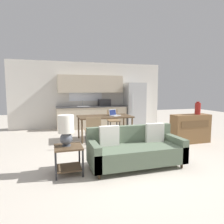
{
  "coord_description": "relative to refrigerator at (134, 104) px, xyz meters",
  "views": [
    {
      "loc": [
        -1.61,
        -3.74,
        1.56
      ],
      "look_at": [
        0.0,
        1.5,
        0.95
      ],
      "focal_mm": 32.0,
      "sensor_mm": 36.0,
      "label": 1
    }
  ],
  "objects": [
    {
      "name": "laptop",
      "position": [
        -1.55,
        -1.96,
        -0.14
      ],
      "size": [
        0.4,
        0.38,
        0.2
      ],
      "rotation": [
        0.0,
        0.0,
        0.53
      ],
      "color": "#B7BABC",
      "rests_on": "dining_table"
    },
    {
      "name": "vase",
      "position": [
        0.64,
        -3.15,
        0.09
      ],
      "size": [
        0.16,
        0.16,
        0.38
      ],
      "color": "maroon",
      "rests_on": "credenza"
    },
    {
      "name": "ground_plane",
      "position": [
        -1.87,
        -4.24,
        -0.93
      ],
      "size": [
        20.0,
        20.0,
        0.0
      ],
      "primitive_type": "plane",
      "color": "beige"
    },
    {
      "name": "table_lamp",
      "position": [
        -3.22,
        -4.27,
        -0.08
      ],
      "size": [
        0.29,
        0.29,
        0.58
      ],
      "color": "#4C515B",
      "rests_on": "side_table"
    },
    {
      "name": "refrigerator",
      "position": [
        0.0,
        0.0,
        0.0
      ],
      "size": [
        0.81,
        0.71,
        1.86
      ],
      "color": "#B7BABC",
      "rests_on": "ground_plane"
    },
    {
      "name": "dining_chair_near_left",
      "position": [
        -2.4,
        -2.71,
        -0.44
      ],
      "size": [
        0.45,
        0.45,
        0.84
      ],
      "rotation": [
        0.0,
        0.0,
        3.07
      ],
      "color": "#997A56",
      "rests_on": "ground_plane"
    },
    {
      "name": "kitchen_counter",
      "position": [
        -1.86,
        0.09,
        -0.09
      ],
      "size": [
        2.84,
        0.65,
        2.15
      ],
      "color": "beige",
      "rests_on": "ground_plane"
    },
    {
      "name": "dining_table",
      "position": [
        -1.86,
        -1.93,
        -0.25
      ],
      "size": [
        1.68,
        0.87,
        0.74
      ],
      "color": "brown",
      "rests_on": "ground_plane"
    },
    {
      "name": "side_table",
      "position": [
        -3.19,
        -4.3,
        -0.57
      ],
      "size": [
        0.5,
        0.5,
        0.52
      ],
      "color": "brown",
      "rests_on": "ground_plane"
    },
    {
      "name": "credenza",
      "position": [
        0.45,
        -3.11,
        -0.51
      ],
      "size": [
        1.16,
        0.41,
        0.84
      ],
      "color": "brown",
      "rests_on": "ground_plane"
    },
    {
      "name": "dining_chair_far_right",
      "position": [
        -1.32,
        -1.11,
        -0.44
      ],
      "size": [
        0.42,
        0.42,
        0.84
      ],
      "rotation": [
        0.0,
        0.0,
        -0.01
      ],
      "color": "#997A56",
      "rests_on": "ground_plane"
    },
    {
      "name": "wall_back",
      "position": [
        -1.87,
        0.39,
        0.43
      ],
      "size": [
        6.4,
        0.07,
        2.7
      ],
      "color": "silver",
      "rests_on": "ground_plane"
    },
    {
      "name": "couch",
      "position": [
        -1.85,
        -4.3,
        -0.6
      ],
      "size": [
        1.9,
        0.8,
        0.84
      ],
      "color": "#3D2D1E",
      "rests_on": "ground_plane"
    }
  ]
}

